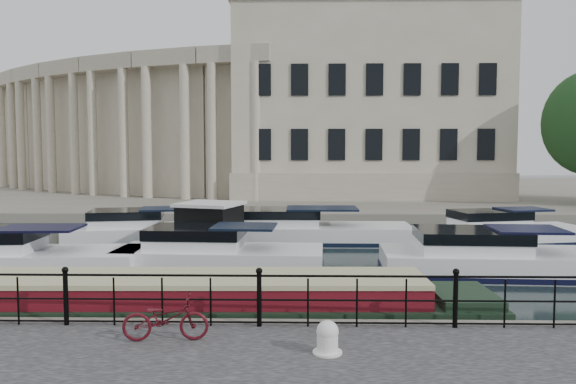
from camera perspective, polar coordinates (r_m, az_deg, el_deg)
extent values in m
plane|color=black|center=(14.18, -2.25, -12.80)|extent=(160.00, 160.00, 0.00)
cube|color=#6B665B|center=(52.67, 0.32, 0.05)|extent=(120.00, 42.00, 0.55)
cylinder|color=black|center=(12.64, -21.63, -10.04)|extent=(0.10, 0.10, 1.10)
sphere|color=black|center=(12.51, -21.71, -7.38)|extent=(0.14, 0.14, 0.14)
cylinder|color=black|center=(11.71, -2.94, -10.88)|extent=(0.10, 0.10, 1.10)
sphere|color=black|center=(11.57, -2.96, -8.01)|extent=(0.14, 0.14, 0.14)
cylinder|color=black|center=(12.11, 16.64, -10.56)|extent=(0.10, 0.10, 1.10)
sphere|color=black|center=(11.97, 16.71, -7.78)|extent=(0.14, 0.14, 0.14)
cylinder|color=black|center=(11.59, -2.95, -8.50)|extent=(24.00, 0.05, 0.05)
cylinder|color=black|center=(11.71, -2.94, -10.88)|extent=(24.00, 0.04, 0.04)
cylinder|color=black|center=(11.84, -2.93, -13.08)|extent=(24.00, 0.04, 0.04)
cube|color=#ADA38C|center=(46.93, 7.63, 8.38)|extent=(20.00, 14.00, 14.00)
cube|color=#9E937F|center=(48.04, 7.72, 17.22)|extent=(20.40, 14.40, 0.80)
cylinder|color=#ADA38C|center=(48.32, 7.73, 18.61)|extent=(5.20, 5.20, 2.50)
cube|color=#9E937F|center=(46.88, 7.55, 1.05)|extent=(20.30, 14.30, 2.00)
cube|color=#ADA38C|center=(42.79, -4.39, 6.80)|extent=(5.73, 4.06, 11.00)
cube|color=#9E937F|center=(41.42, -5.31, 13.70)|extent=(5.62, 2.73, 1.20)
cylinder|color=#ADA38C|center=(39.83, -3.28, 6.13)|extent=(0.70, 0.70, 9.80)
cylinder|color=#ADA38C|center=(40.91, -7.71, 6.05)|extent=(0.70, 0.70, 9.80)
cube|color=#ADA38C|center=(44.94, -10.55, 6.62)|extent=(5.90, 4.56, 11.00)
cube|color=#9E937F|center=(43.73, -12.03, 13.12)|extent=(5.62, 3.30, 1.20)
cylinder|color=#ADA38C|center=(41.87, -10.44, 5.97)|extent=(0.70, 0.70, 9.80)
cylinder|color=#ADA38C|center=(43.65, -14.15, 5.84)|extent=(0.70, 0.70, 9.80)
cube|color=#ADA38C|center=(48.05, -15.65, 6.38)|extent=(5.99, 4.99, 11.00)
cube|color=#9E937F|center=(47.07, -17.48, 12.38)|extent=(5.55, 3.83, 1.20)
cylinder|color=#ADA38C|center=(45.04, -16.35, 5.75)|extent=(0.70, 0.70, 9.80)
cylinder|color=#ADA38C|center=(47.37, -19.23, 5.60)|extent=(0.70, 0.70, 9.80)
cube|color=#ADA38C|center=(51.91, -19.59, 6.12)|extent=(5.99, 5.36, 11.00)
cube|color=#9E937F|center=(51.18, -21.58, 11.61)|extent=(5.40, 4.29, 1.20)
cylinder|color=#ADA38C|center=(49.07, -20.88, 5.51)|extent=(0.70, 0.70, 9.80)
cylinder|color=#ADA38C|center=(51.79, -22.96, 5.37)|extent=(0.70, 0.70, 9.80)
cube|color=#ADA38C|center=(56.32, -22.44, 5.88)|extent=(5.91, 5.64, 11.00)
cube|color=#9E937F|center=(55.84, -24.45, 10.89)|extent=(5.16, 4.70, 1.20)
cylinder|color=#ADA38C|center=(53.71, -24.10, 5.29)|extent=(0.70, 0.70, 9.80)
cylinder|color=#ADA38C|center=(56.71, -25.49, 5.17)|extent=(0.70, 0.70, 9.80)
cube|color=#ADA38C|center=(61.10, -24.33, 5.68)|extent=(5.74, 5.85, 11.00)
cube|color=#9E937F|center=(60.87, -26.30, 10.25)|extent=(4.86, 5.04, 1.20)
cylinder|color=#ADA38C|center=(58.77, -26.22, 5.10)|extent=(0.70, 0.70, 9.80)
cylinder|color=#ADA38C|center=(61.93, -27.05, 5.01)|extent=(0.70, 0.70, 9.80)
cube|color=#ADA38C|center=(66.10, -25.43, 5.51)|extent=(5.49, 5.97, 11.00)
cube|color=#ADA38C|center=(71.23, -25.88, 5.37)|extent=(5.16, 6.00, 11.00)
cube|color=#ADA38C|center=(76.38, -25.80, 5.27)|extent=(4.76, 5.95, 11.00)
imported|color=#490D15|center=(11.14, -12.34, -12.45)|extent=(1.67, 0.71, 0.85)
cylinder|color=silver|center=(10.35, 4.03, -14.99)|extent=(0.38, 0.38, 0.40)
sphere|color=silver|center=(10.29, 4.03, -13.94)|extent=(0.40, 0.40, 0.40)
cylinder|color=silver|center=(10.41, 4.02, -15.92)|extent=(0.53, 0.53, 0.04)
cube|color=black|center=(14.14, -15.26, -12.57)|extent=(17.17, 2.62, 1.03)
cube|color=#5E0D16|center=(13.97, -15.31, -10.02)|extent=(13.74, 2.21, 0.80)
cube|color=tan|center=(13.87, -15.34, -8.41)|extent=(13.74, 2.28, 0.11)
cube|color=#6B665B|center=(22.50, -7.89, -6.29)|extent=(3.68, 3.34, 0.26)
cube|color=black|center=(22.33, -7.91, -3.64)|extent=(2.55, 2.55, 1.84)
cube|color=silver|center=(22.22, -7.94, -1.21)|extent=(2.81, 2.81, 0.12)
cube|color=white|center=(21.19, -26.42, -6.95)|extent=(8.77, 3.11, 1.20)
cube|color=black|center=(21.20, -26.41, -7.16)|extent=(8.86, 3.14, 0.18)
cube|color=black|center=(20.57, -23.91, -3.38)|extent=(2.69, 1.98, 0.08)
cube|color=white|center=(19.64, -6.88, -7.39)|extent=(7.14, 2.99, 1.20)
cube|color=black|center=(19.66, -6.88, -7.62)|extent=(7.21, 3.02, 0.18)
cube|color=white|center=(19.66, -9.32, -4.88)|extent=(3.26, 2.32, 0.90)
cube|color=black|center=(19.27, -4.46, -3.52)|extent=(2.20, 1.95, 0.08)
cube|color=white|center=(20.12, 20.50, -7.35)|extent=(7.72, 3.32, 1.20)
cube|color=black|center=(20.14, 20.49, -7.57)|extent=(7.80, 3.35, 0.18)
cube|color=white|center=(19.74, 18.01, -5.00)|extent=(3.53, 2.57, 0.90)
cube|color=black|center=(20.18, 23.08, -3.50)|extent=(2.38, 2.16, 0.08)
cube|color=white|center=(25.87, -14.21, -4.66)|extent=(7.14, 3.84, 1.20)
cube|color=black|center=(25.89, -14.21, -4.83)|extent=(7.21, 3.88, 0.18)
cube|color=white|center=(25.84, -16.04, -2.80)|extent=(3.39, 2.70, 0.90)
cube|color=black|center=(25.64, -12.45, -1.67)|extent=(2.34, 2.20, 0.08)
cube|color=white|center=(25.38, 0.61, -4.70)|extent=(10.50, 2.95, 1.20)
cube|color=black|center=(25.39, 0.60, -4.88)|extent=(10.61, 2.98, 0.18)
cube|color=white|center=(25.31, -2.25, -2.79)|extent=(4.73, 2.40, 0.90)
cube|color=black|center=(25.22, 3.47, -1.67)|extent=(3.15, 2.05, 0.08)
cube|color=white|center=(26.63, 21.21, -4.57)|extent=(7.12, 3.68, 1.20)
cube|color=black|center=(26.64, 21.21, -4.74)|extent=(7.19, 3.72, 0.18)
cube|color=white|center=(26.10, 19.74, -2.82)|extent=(3.38, 2.50, 0.90)
cube|color=black|center=(26.90, 22.76, -1.63)|extent=(2.33, 2.02, 0.08)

